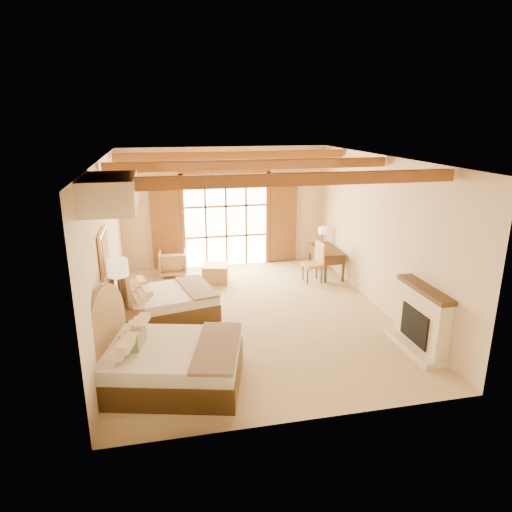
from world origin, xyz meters
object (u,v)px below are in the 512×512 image
object	(u,v)px
bed_near	(161,360)
armchair	(173,263)
desk	(326,260)
nightstand	(128,331)
bed_far	(161,301)

from	to	relation	value
bed_near	armchair	world-z (taller)	bed_near
armchair	desk	world-z (taller)	desk
bed_near	nightstand	bearing A→B (deg)	127.44
bed_far	desk	world-z (taller)	bed_far
armchair	bed_near	bearing A→B (deg)	88.95
bed_far	armchair	xyz separation A→B (m)	(0.33, 2.60, -0.04)
desk	bed_far	bearing A→B (deg)	-156.16
bed_near	bed_far	xyz separation A→B (m)	(0.04, 2.50, -0.05)
desk	bed_near	bearing A→B (deg)	-134.04
bed_near	bed_far	world-z (taller)	bed_near
armchair	bed_far	bearing A→B (deg)	85.85
armchair	desk	distance (m)	3.96
bed_far	armchair	world-z (taller)	bed_far
nightstand	bed_near	bearing A→B (deg)	-51.92
bed_far	armchair	size ratio (longest dim) A/B	2.95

